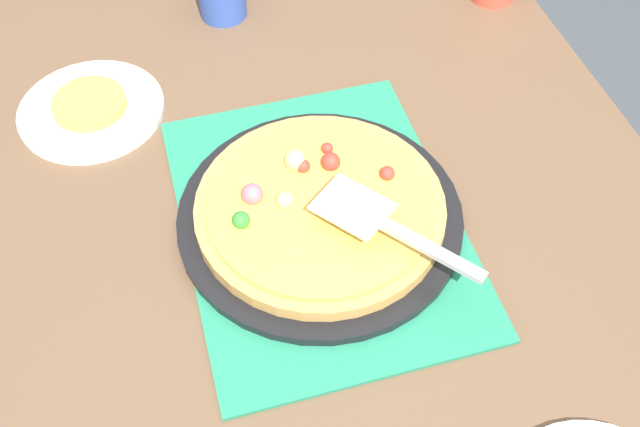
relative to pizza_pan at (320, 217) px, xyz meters
The scene contains 7 objects.
dining_table 0.12m from the pizza_pan, ahead, with size 1.40×1.00×0.75m.
placemat 0.01m from the pizza_pan, ahead, with size 0.48×0.36×0.01m, color #237F5B.
pizza_pan is the anchor object (origin of this frame).
pizza 0.02m from the pizza_pan, 148.06° to the right, with size 0.33×0.33×0.05m.
plate_near_left 0.41m from the pizza_pan, 137.22° to the right, with size 0.22×0.22×0.01m, color white.
served_slice_left 0.41m from the pizza_pan, 137.22° to the right, with size 0.11×0.11×0.02m, color #EAB747.
pizza_server 0.11m from the pizza_pan, 38.67° to the left, with size 0.21×0.18×0.01m.
Camera 1 is at (0.59, -0.17, 1.54)m, focal length 41.58 mm.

